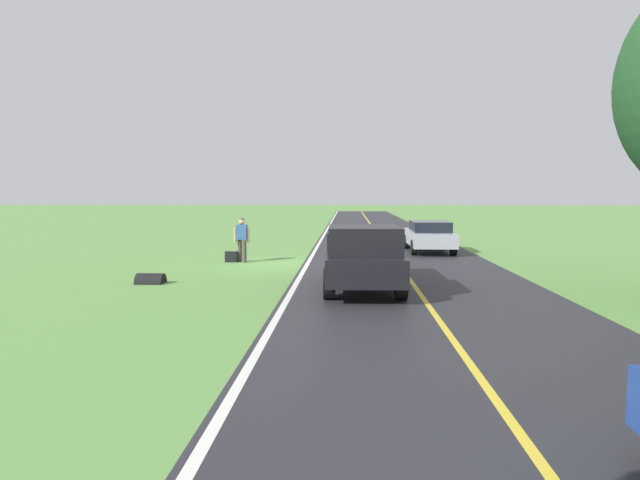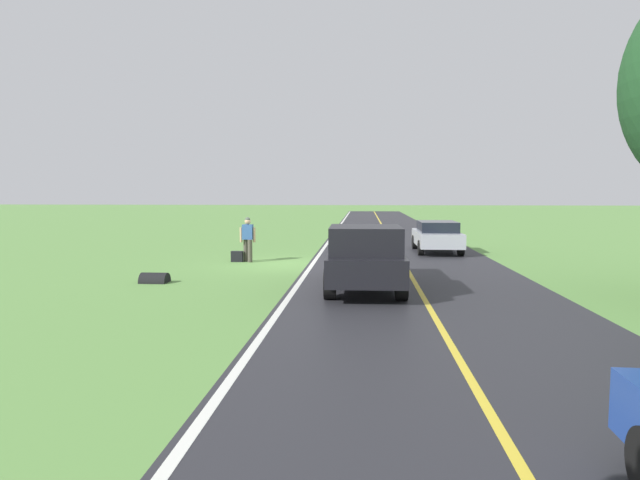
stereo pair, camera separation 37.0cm
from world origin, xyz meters
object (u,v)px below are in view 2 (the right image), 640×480
hitchhiker_walking (248,237)px  sedan_near_oncoming (437,236)px  pickup_truck_passing (365,255)px  suitcase_carried (237,256)px

hitchhiker_walking → sedan_near_oncoming: bearing=-152.5°
sedan_near_oncoming → pickup_truck_passing: bearing=71.8°
hitchhiker_walking → sedan_near_oncoming: hitchhiker_walking is taller
suitcase_carried → sedan_near_oncoming: (-8.23, -4.14, 0.54)m
hitchhiker_walking → pickup_truck_passing: size_ratio=0.32×
suitcase_carried → pickup_truck_passing: size_ratio=0.08×
sedan_near_oncoming → suitcase_carried: bearing=26.7°
hitchhiker_walking → pickup_truck_passing: pickup_truck_passing is taller
suitcase_carried → pickup_truck_passing: bearing=41.3°
suitcase_carried → sedan_near_oncoming: 9.23m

